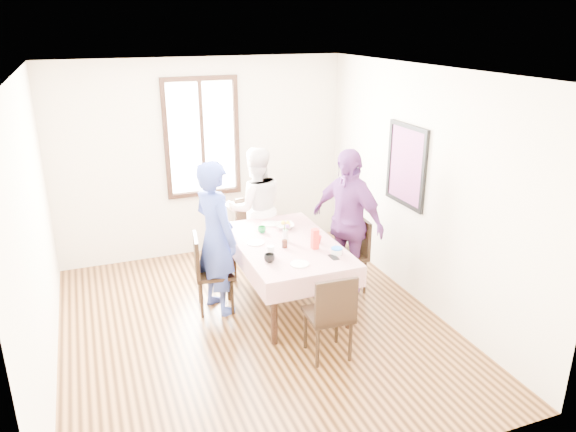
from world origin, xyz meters
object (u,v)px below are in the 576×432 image
object	(u,v)px
chair_left	(215,273)
chair_far	(256,233)
person_right	(347,222)
chair_near	(328,314)
person_far	(256,208)
person_left	(215,238)
dining_table	(286,273)
chair_right	(347,255)

from	to	relation	value
chair_left	chair_far	distance (m)	1.27
chair_left	person_right	xyz separation A→B (m)	(1.60, -0.10, 0.43)
chair_near	person_far	xyz separation A→B (m)	(0.00, 2.25, 0.36)
person_left	dining_table	bearing A→B (deg)	-120.59
dining_table	chair_left	bearing A→B (deg)	169.17
dining_table	chair_near	size ratio (longest dim) A/B	1.82
person_far	person_right	distance (m)	1.33
person_left	chair_right	bearing A→B (deg)	-113.16
person_left	person_far	world-z (taller)	person_left
chair_right	person_left	xyz separation A→B (m)	(-1.60, 0.10, 0.42)
chair_left	chair_near	size ratio (longest dim) A/B	1.00
chair_far	person_far	world-z (taller)	person_far
chair_near	person_right	bearing A→B (deg)	59.55
chair_right	chair_near	distance (m)	1.44
chair_right	person_right	distance (m)	0.43
chair_near	person_left	size ratio (longest dim) A/B	0.52
chair_far	chair_near	world-z (taller)	same
chair_left	person_far	bearing A→B (deg)	148.09
chair_right	chair_far	size ratio (longest dim) A/B	1.00
chair_left	person_left	size ratio (longest dim) A/B	0.52
chair_near	chair_left	bearing A→B (deg)	125.22
person_left	chair_left	bearing A→B (deg)	70.53
chair_far	person_far	xyz separation A→B (m)	(0.00, -0.02, 0.36)
chair_left	dining_table	bearing A→B (deg)	87.39
chair_right	chair_far	world-z (taller)	same
dining_table	chair_right	bearing A→B (deg)	3.65
chair_left	person_far	world-z (taller)	person_far
dining_table	person_far	bearing A→B (deg)	90.00
chair_far	person_right	xyz separation A→B (m)	(0.79, -1.08, 0.43)
chair_left	person_right	distance (m)	1.66
chair_left	chair_right	xyz separation A→B (m)	(1.62, -0.10, 0.00)
person_far	person_left	bearing A→B (deg)	55.82
person_far	chair_near	bearing A→B (deg)	95.19
dining_table	chair_near	xyz separation A→B (m)	(0.00, -1.14, 0.08)
chair_left	chair_near	xyz separation A→B (m)	(0.81, -1.29, 0.00)
chair_far	dining_table	bearing A→B (deg)	82.26
chair_near	person_left	distance (m)	1.57
dining_table	person_far	size ratio (longest dim) A/B	1.02
chair_far	person_right	size ratio (longest dim) A/B	0.51
dining_table	person_left	size ratio (longest dim) A/B	0.94
chair_left	chair_right	bearing A→B (deg)	94.58
chair_left	chair_far	size ratio (longest dim) A/B	1.00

